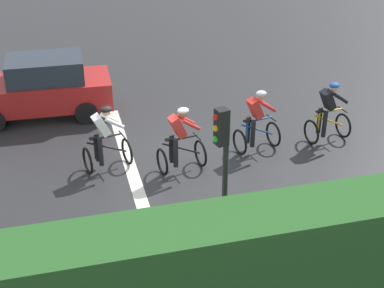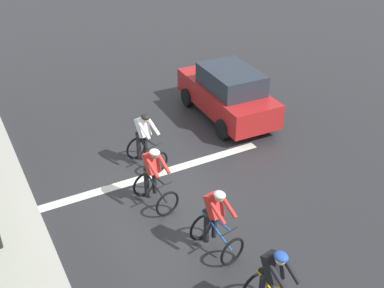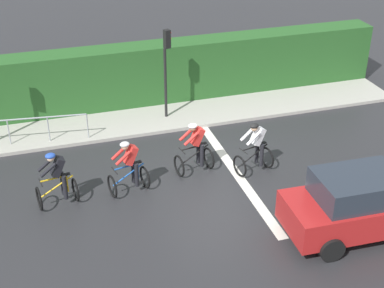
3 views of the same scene
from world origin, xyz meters
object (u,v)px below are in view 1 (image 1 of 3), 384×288
(cyclist_mid, at_px, (180,141))
(cyclist_fourth, at_px, (105,140))
(traffic_light_near_crossing, at_px, (222,168))
(car_red, at_px, (41,87))
(cyclist_lead, at_px, (328,114))
(cyclist_second, at_px, (256,123))

(cyclist_mid, xyz_separation_m, cyclist_fourth, (-0.53, -1.74, 0.00))
(cyclist_fourth, height_order, traffic_light_near_crossing, traffic_light_near_crossing)
(cyclist_fourth, bearing_deg, car_red, -158.44)
(cyclist_lead, height_order, cyclist_fourth, same)
(cyclist_mid, xyz_separation_m, car_red, (-4.11, -3.16, 0.08))
(cyclist_second, height_order, car_red, car_red)
(cyclist_mid, distance_m, traffic_light_near_crossing, 4.01)
(cyclist_second, distance_m, car_red, 6.40)
(cyclist_mid, height_order, cyclist_fourth, same)
(cyclist_fourth, relative_size, car_red, 0.40)
(cyclist_lead, relative_size, car_red, 0.40)
(cyclist_second, height_order, cyclist_fourth, same)
(cyclist_lead, bearing_deg, cyclist_fourth, -89.93)
(cyclist_fourth, relative_size, traffic_light_near_crossing, 0.50)
(car_red, distance_m, traffic_light_near_crossing, 8.52)
(cyclist_mid, distance_m, cyclist_fourth, 1.82)
(car_red, bearing_deg, cyclist_second, 55.69)
(cyclist_mid, bearing_deg, cyclist_lead, 97.30)
(cyclist_second, bearing_deg, car_red, -124.31)
(cyclist_lead, xyz_separation_m, car_red, (-3.57, -7.32, 0.08))
(cyclist_second, bearing_deg, traffic_light_near_crossing, -28.14)
(car_red, xyz_separation_m, traffic_light_near_crossing, (7.85, 3.02, 1.35))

